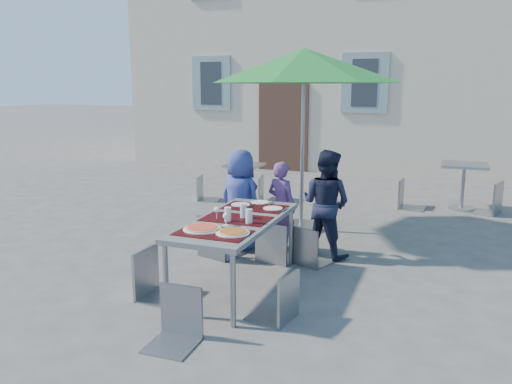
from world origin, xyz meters
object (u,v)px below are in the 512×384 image
at_px(chair_0, 217,211).
at_px(chair_4, 280,269).
at_px(child_2, 326,204).
at_px(cafe_table_0, 245,177).
at_px(pizza_near_right, 233,232).
at_px(child_0, 240,200).
at_px(bg_chair_r_0, 255,173).
at_px(chair_5, 175,284).
at_px(cafe_table_1, 464,177).
at_px(chair_3, 153,244).
at_px(patio_umbrella, 304,67).
at_px(bg_chair_r_1, 493,178).
at_px(pizza_near_left, 202,228).
at_px(dining_table, 236,224).
at_px(chair_2, 309,223).
at_px(bg_chair_l_1, 408,176).
at_px(child_1, 281,206).
at_px(chair_1, 275,217).
at_px(bg_chair_l_0, 204,174).

relative_size(chair_0, chair_4, 1.18).
distance_m(child_2, cafe_table_0, 3.39).
bearing_deg(chair_0, pizza_near_right, -58.80).
relative_size(child_0, chair_0, 1.30).
bearing_deg(child_0, bg_chair_r_0, -56.64).
relative_size(chair_5, cafe_table_1, 1.10).
bearing_deg(chair_3, chair_4, -1.43).
xyz_separation_m(patio_umbrella, bg_chair_r_1, (2.72, 2.10, -1.76)).
distance_m(pizza_near_left, cafe_table_1, 5.66).
xyz_separation_m(dining_table, bg_chair_r_1, (2.77, 4.44, -0.08)).
distance_m(chair_5, cafe_table_1, 6.31).
bearing_deg(chair_2, child_0, 164.06).
height_order(dining_table, chair_2, chair_2).
distance_m(pizza_near_left, bg_chair_l_1, 5.11).
relative_size(chair_0, cafe_table_0, 1.47).
distance_m(pizza_near_right, child_1, 1.92).
bearing_deg(bg_chair_r_0, cafe_table_0, 130.96).
distance_m(child_1, child_2, 0.62).
xyz_separation_m(child_1, chair_5, (-0.05, -2.67, -0.07)).
bearing_deg(chair_3, cafe_table_1, 59.77).
bearing_deg(chair_0, chair_4, -47.00).
height_order(child_1, chair_4, child_1).
distance_m(chair_4, bg_chair_l_1, 5.01).
bearing_deg(chair_0, chair_3, -92.96).
xyz_separation_m(pizza_near_right, child_0, (-0.65, 1.73, -0.11)).
distance_m(pizza_near_right, patio_umbrella, 3.28).
distance_m(chair_1, chair_2, 0.42).
xyz_separation_m(child_0, bg_chair_r_1, (3.23, 3.22, -0.04)).
bearing_deg(bg_chair_r_1, dining_table, -121.97).
bearing_deg(dining_table, child_2, 64.00).
relative_size(child_2, bg_chair_l_0, 1.56).
bearing_deg(child_0, bg_chair_l_1, -103.86).
xyz_separation_m(pizza_near_left, chair_3, (-0.53, -0.05, -0.21)).
height_order(chair_3, cafe_table_1, chair_3).
bearing_deg(bg_chair_r_1, child_0, -135.15).
relative_size(chair_5, bg_chair_r_1, 0.85).
bearing_deg(dining_table, chair_1, 81.35).
height_order(pizza_near_right, child_0, child_0).
height_order(chair_5, patio_umbrella, patio_umbrella).
relative_size(chair_3, chair_4, 1.12).
bearing_deg(bg_chair_r_1, child_1, -131.88).
relative_size(chair_0, patio_umbrella, 0.37).
relative_size(pizza_near_right, cafe_table_1, 0.40).
bearing_deg(dining_table, chair_4, -40.53).
height_order(child_2, chair_0, child_2).
xyz_separation_m(dining_table, child_0, (-0.46, 1.22, -0.04)).
bearing_deg(bg_chair_l_1, bg_chair_r_1, 2.83).
relative_size(child_2, chair_1, 1.41).
bearing_deg(chair_2, bg_chair_l_1, 75.85).
bearing_deg(cafe_table_0, chair_3, -79.38).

